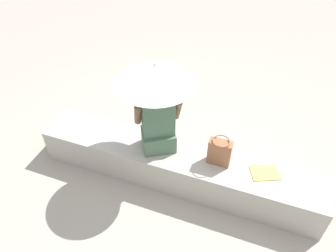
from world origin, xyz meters
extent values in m
plane|color=#9E9384|center=(0.00, 0.00, 0.00)|extent=(14.00, 14.00, 0.00)
cube|color=#A8A093|center=(0.00, 0.00, 0.21)|extent=(3.11, 0.48, 0.42)
cube|color=#47664C|center=(0.23, -0.04, 0.53)|extent=(0.44, 0.42, 0.22)
cube|color=#47664C|center=(0.23, -0.04, 0.88)|extent=(0.38, 0.34, 0.48)
sphere|color=brown|center=(0.23, -0.04, 1.22)|extent=(0.20, 0.20, 0.20)
cylinder|color=brown|center=(0.40, 0.07, 0.90)|extent=(0.16, 0.21, 0.32)
cylinder|color=brown|center=(0.06, -0.14, 0.90)|extent=(0.16, 0.21, 0.32)
cylinder|color=#B7B7BC|center=(0.25, -0.05, 0.92)|extent=(0.02, 0.02, 1.01)
cone|color=silver|center=(0.25, -0.05, 1.33)|extent=(0.79, 0.79, 0.18)
sphere|color=#B7B7BC|center=(0.25, -0.05, 1.44)|extent=(0.03, 0.03, 0.03)
cube|color=brown|center=(-0.43, -0.04, 0.56)|extent=(0.23, 0.10, 0.29)
torus|color=brown|center=(-0.43, -0.04, 0.72)|extent=(0.18, 0.18, 0.01)
cube|color=#EAE04C|center=(-0.91, -0.06, 0.42)|extent=(0.34, 0.30, 0.01)
camera|label=1|loc=(-0.75, 2.28, 2.96)|focal=35.07mm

